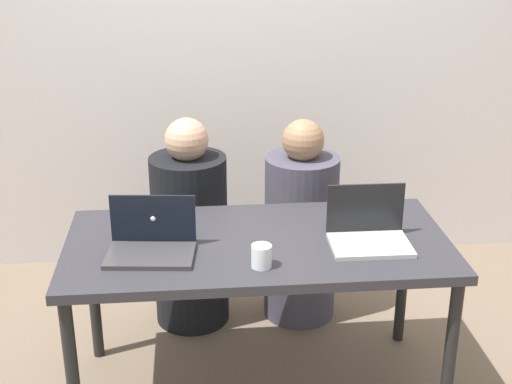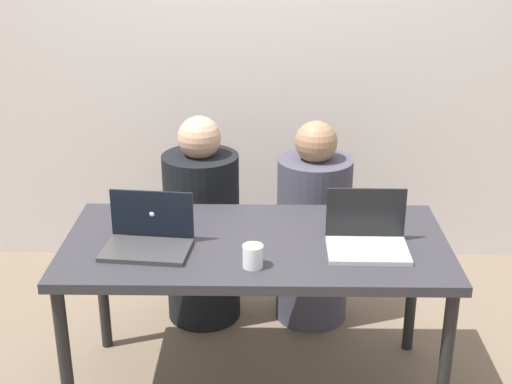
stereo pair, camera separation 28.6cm
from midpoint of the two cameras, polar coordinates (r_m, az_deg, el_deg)
name	(u,v)px [view 1 (the left image)]	position (r m, az deg, el deg)	size (l,w,h in m)	color
back_wall	(234,46)	(3.99, -3.82, 11.53)	(4.50, 0.10, 2.50)	silver
desk	(258,255)	(2.89, -2.70, -5.14)	(1.54, 0.74, 0.72)	#2D2C32
person_on_left	(190,234)	(3.53, -7.61, -3.41)	(0.44, 0.44, 1.06)	black
person_on_right	(301,231)	(3.55, 1.30, -3.23)	(0.45, 0.45, 1.04)	#41404F
laptop_front_left	(151,242)	(2.79, -11.31, -4.05)	(0.35, 0.26, 0.21)	#39383A
laptop_front_right	(368,232)	(2.83, 6.16, -3.25)	(0.32, 0.26, 0.22)	#AFB9B4
water_glass_center	(262,257)	(2.64, -2.66, -5.33)	(0.08, 0.08, 0.09)	white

